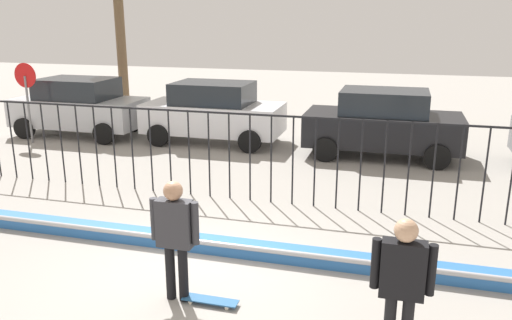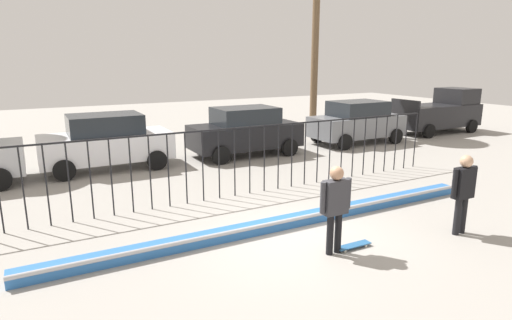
# 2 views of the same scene
# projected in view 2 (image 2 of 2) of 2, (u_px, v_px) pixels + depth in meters

# --- Properties ---
(ground_plane) EXTENTS (60.00, 60.00, 0.00)m
(ground_plane) POSITION_uv_depth(u_px,v_px,m) (301.00, 238.00, 9.09)
(ground_plane) COLOR #9E9991
(bowl_coping_ledge) EXTENTS (11.00, 0.41, 0.27)m
(bowl_coping_ledge) POSITION_uv_depth(u_px,v_px,m) (284.00, 222.00, 9.64)
(bowl_coping_ledge) COLOR #2D6BB7
(bowl_coping_ledge) RESTS_ON ground
(perimeter_fence) EXTENTS (14.04, 0.04, 1.92)m
(perimeter_fence) POSITION_uv_depth(u_px,v_px,m) (235.00, 155.00, 11.63)
(perimeter_fence) COLOR black
(perimeter_fence) RESTS_ON ground
(skateboarder) EXTENTS (0.71, 0.27, 1.76)m
(skateboarder) POSITION_uv_depth(u_px,v_px,m) (335.00, 202.00, 8.13)
(skateboarder) COLOR black
(skateboarder) RESTS_ON ground
(skateboard) EXTENTS (0.80, 0.20, 0.07)m
(skateboard) POSITION_uv_depth(u_px,v_px,m) (353.00, 245.00, 8.58)
(skateboard) COLOR #26598C
(skateboard) RESTS_ON ground
(camera_operator) EXTENTS (0.71, 0.27, 1.76)m
(camera_operator) POSITION_uv_depth(u_px,v_px,m) (464.00, 187.00, 9.07)
(camera_operator) COLOR black
(camera_operator) RESTS_ON ground
(parked_car_white) EXTENTS (4.30, 2.12, 1.90)m
(parked_car_white) POSITION_uv_depth(u_px,v_px,m) (106.00, 141.00, 14.60)
(parked_car_white) COLOR silver
(parked_car_white) RESTS_ON ground
(parked_car_black) EXTENTS (4.30, 2.12, 1.90)m
(parked_car_black) POSITION_uv_depth(u_px,v_px,m) (245.00, 131.00, 16.71)
(parked_car_black) COLOR black
(parked_car_black) RESTS_ON ground
(parked_car_gray) EXTENTS (4.30, 2.12, 1.90)m
(parked_car_gray) POSITION_uv_depth(u_px,v_px,m) (357.00, 122.00, 19.15)
(parked_car_gray) COLOR slate
(parked_car_gray) RESTS_ON ground
(pickup_truck) EXTENTS (4.70, 2.12, 2.24)m
(pickup_truck) POSITION_uv_depth(u_px,v_px,m) (440.00, 112.00, 22.04)
(pickup_truck) COLOR black
(pickup_truck) RESTS_ON ground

